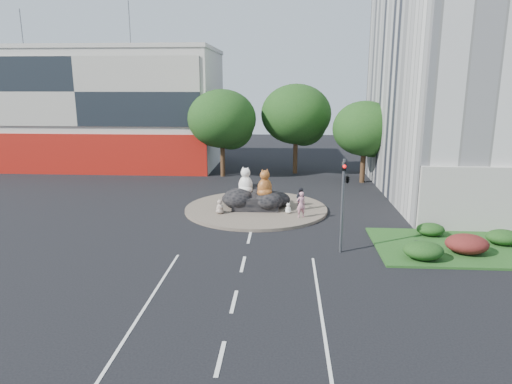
% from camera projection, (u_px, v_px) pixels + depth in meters
% --- Properties ---
extents(ground, '(120.00, 120.00, 0.00)m').
position_uv_depth(ground, '(243.00, 264.00, 22.58)').
color(ground, black).
rests_on(ground, ground).
extents(roundabout_island, '(10.00, 10.00, 0.20)m').
position_uv_depth(roundabout_island, '(256.00, 209.00, 32.27)').
color(roundabout_island, brown).
rests_on(roundabout_island, ground).
extents(rock_plinth, '(3.20, 2.60, 0.90)m').
position_uv_depth(rock_plinth, '(256.00, 201.00, 32.14)').
color(rock_plinth, black).
rests_on(rock_plinth, roundabout_island).
extents(shophouse_block, '(25.20, 12.30, 17.40)m').
position_uv_depth(shophouse_block, '(101.00, 108.00, 49.39)').
color(shophouse_block, beige).
rests_on(shophouse_block, ground).
extents(grass_verge, '(10.00, 6.00, 0.12)m').
position_uv_depth(grass_verge, '(468.00, 247.00, 24.72)').
color(grass_verge, '#1A4517').
rests_on(grass_verge, ground).
extents(tree_left, '(6.46, 6.46, 8.27)m').
position_uv_depth(tree_left, '(223.00, 122.00, 43.04)').
color(tree_left, '#382314').
rests_on(tree_left, ground).
extents(tree_mid, '(6.84, 6.84, 8.76)m').
position_uv_depth(tree_mid, '(297.00, 117.00, 44.47)').
color(tree_mid, '#382314').
rests_on(tree_mid, ground).
extents(tree_right, '(5.70, 5.70, 7.30)m').
position_uv_depth(tree_right, '(365.00, 131.00, 40.42)').
color(tree_right, '#382314').
rests_on(tree_right, ground).
extents(hedge_near_green, '(2.00, 1.60, 0.90)m').
position_uv_depth(hedge_near_green, '(423.00, 250.00, 22.85)').
color(hedge_near_green, '#113511').
rests_on(hedge_near_green, grass_verge).
extents(hedge_red, '(2.20, 1.76, 0.99)m').
position_uv_depth(hedge_red, '(467.00, 244.00, 23.66)').
color(hedge_red, '#461612').
rests_on(hedge_red, grass_verge).
extents(hedge_mid_green, '(1.80, 1.44, 0.81)m').
position_uv_depth(hedge_mid_green, '(503.00, 237.00, 24.98)').
color(hedge_mid_green, '#113511').
rests_on(hedge_mid_green, grass_verge).
extents(hedge_back_green, '(1.60, 1.28, 0.72)m').
position_uv_depth(hedge_back_green, '(430.00, 229.00, 26.47)').
color(hedge_back_green, '#113511').
rests_on(hedge_back_green, grass_verge).
extents(traffic_light, '(0.44, 1.24, 5.00)m').
position_uv_depth(traffic_light, '(345.00, 186.00, 23.36)').
color(traffic_light, '#595B60').
rests_on(traffic_light, ground).
extents(street_lamp, '(2.34, 0.22, 8.06)m').
position_uv_depth(street_lamp, '(458.00, 152.00, 28.49)').
color(street_lamp, '#595B60').
rests_on(street_lamp, ground).
extents(cat_white, '(1.53, 1.45, 1.99)m').
position_uv_depth(cat_white, '(246.00, 181.00, 32.04)').
color(cat_white, white).
rests_on(cat_white, rock_plinth).
extents(cat_tabby, '(1.56, 1.52, 1.98)m').
position_uv_depth(cat_tabby, '(265.00, 183.00, 31.25)').
color(cat_tabby, '#B95326').
rests_on(cat_tabby, rock_plinth).
extents(kitten_calico, '(0.80, 0.79, 1.00)m').
position_uv_depth(kitten_calico, '(220.00, 206.00, 30.65)').
color(kitten_calico, silver).
rests_on(kitten_calico, roundabout_island).
extents(kitten_white, '(0.55, 0.51, 0.74)m').
position_uv_depth(kitten_white, '(288.00, 208.00, 30.73)').
color(kitten_white, white).
rests_on(kitten_white, roundabout_island).
extents(pedestrian_pink, '(0.74, 0.62, 1.72)m').
position_uv_depth(pedestrian_pink, '(301.00, 204.00, 29.67)').
color(pedestrian_pink, '#CA8394').
rests_on(pedestrian_pink, roundabout_island).
extents(pedestrian_dark, '(0.94, 0.91, 1.52)m').
position_uv_depth(pedestrian_dark, '(300.00, 199.00, 31.60)').
color(pedestrian_dark, black).
rests_on(pedestrian_dark, roundabout_island).
extents(parked_car, '(4.07, 1.48, 1.33)m').
position_uv_depth(parked_car, '(149.00, 167.00, 45.07)').
color(parked_car, '#95989C').
rests_on(parked_car, ground).
extents(litter_bin, '(0.70, 0.70, 0.71)m').
position_uv_depth(litter_bin, '(418.00, 249.00, 23.36)').
color(litter_bin, black).
rests_on(litter_bin, grass_verge).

